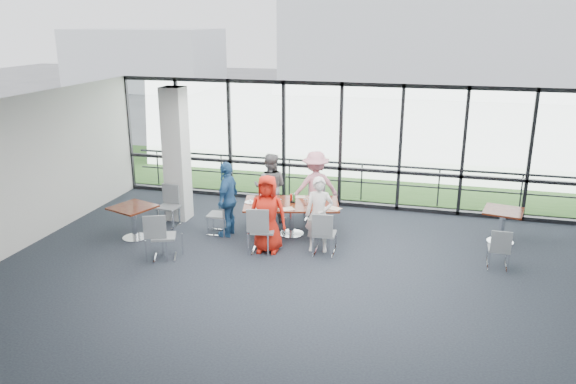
% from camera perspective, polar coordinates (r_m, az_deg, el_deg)
% --- Properties ---
extents(floor, '(12.00, 10.00, 0.02)m').
position_cam_1_polar(floor, '(10.30, 0.31, -9.97)').
color(floor, '#1D212B').
rests_on(floor, ground).
extents(ceiling, '(12.00, 10.00, 0.04)m').
position_cam_1_polar(ceiling, '(9.28, 0.34, 7.94)').
color(ceiling, silver).
rests_on(ceiling, ground).
extents(wall_front, '(12.00, 0.10, 3.20)m').
position_cam_1_polar(wall_front, '(5.46, -13.71, -17.88)').
color(wall_front, silver).
rests_on(wall_front, ground).
extents(curtain_wall_back, '(12.00, 0.10, 3.20)m').
position_cam_1_polar(curtain_wall_back, '(14.39, 5.36, 4.72)').
color(curtain_wall_back, white).
rests_on(curtain_wall_back, ground).
extents(structural_column, '(0.50, 0.50, 3.20)m').
position_cam_1_polar(structural_column, '(13.61, -11.27, 3.74)').
color(structural_column, silver).
rests_on(structural_column, ground).
extents(apron, '(80.00, 70.00, 0.02)m').
position_cam_1_polar(apron, '(19.58, 7.72, 3.13)').
color(apron, slate).
rests_on(apron, ground).
extents(grass_strip, '(80.00, 5.00, 0.01)m').
position_cam_1_polar(grass_strip, '(17.65, 6.87, 1.70)').
color(grass_strip, '#25521A').
rests_on(grass_strip, ground).
extents(hangar_main, '(24.00, 10.00, 6.00)m').
position_cam_1_polar(hangar_main, '(40.93, 17.81, 14.06)').
color(hangar_main, white).
rests_on(hangar_main, ground).
extents(hangar_aux, '(10.00, 6.00, 4.00)m').
position_cam_1_polar(hangar_aux, '(42.17, -14.29, 13.05)').
color(hangar_aux, white).
rests_on(hangar_aux, ground).
extents(guard_rail, '(12.00, 0.06, 0.06)m').
position_cam_1_polar(guard_rail, '(15.24, 5.63, 1.15)').
color(guard_rail, '#2D2D33').
rests_on(guard_rail, ground).
extents(main_table, '(2.31, 1.62, 0.75)m').
position_cam_1_polar(main_table, '(12.56, 0.35, -1.62)').
color(main_table, '#3D0A0A').
rests_on(main_table, ground).
extents(side_table_left, '(1.06, 1.06, 0.75)m').
position_cam_1_polar(side_table_left, '(12.81, -15.46, -1.94)').
color(side_table_left, '#3D0A0A').
rests_on(side_table_left, ground).
extents(side_table_right, '(0.94, 0.94, 0.75)m').
position_cam_1_polar(side_table_right, '(12.98, 21.01, -2.27)').
color(side_table_right, '#3D0A0A').
rests_on(side_table_right, ground).
extents(diner_near_left, '(0.85, 0.60, 1.65)m').
position_cam_1_polar(diner_near_left, '(11.63, -2.11, -2.23)').
color(diner_near_left, red).
rests_on(diner_near_left, ground).
extents(diner_near_right, '(0.63, 0.49, 1.60)m').
position_cam_1_polar(diner_near_right, '(11.66, 3.17, -2.32)').
color(diner_near_right, silver).
rests_on(diner_near_right, ground).
extents(diner_far_left, '(0.85, 0.57, 1.66)m').
position_cam_1_polar(diner_far_left, '(13.43, -1.82, 0.49)').
color(diner_far_left, slate).
rests_on(diner_far_left, ground).
extents(diner_far_right, '(1.26, 1.01, 1.73)m').
position_cam_1_polar(diner_far_right, '(13.33, 2.80, 0.50)').
color(diner_far_right, pink).
rests_on(diner_far_right, ground).
extents(diner_end, '(0.55, 1.00, 1.70)m').
position_cam_1_polar(diner_end, '(12.56, -6.14, -0.70)').
color(diner_end, '#27578D').
rests_on(diner_end, ground).
extents(chair_main_nl, '(0.56, 0.56, 0.98)m').
position_cam_1_polar(chair_main_nl, '(11.68, -2.57, -3.89)').
color(chair_main_nl, slate).
rests_on(chair_main_nl, ground).
extents(chair_main_nr, '(0.46, 0.46, 0.91)m').
position_cam_1_polar(chair_main_nr, '(11.61, 3.74, -4.24)').
color(chair_main_nr, slate).
rests_on(chair_main_nr, ground).
extents(chair_main_fl, '(0.52, 0.52, 0.91)m').
position_cam_1_polar(chair_main_fl, '(13.56, -2.19, -1.02)').
color(chair_main_fl, slate).
rests_on(chair_main_fl, ground).
extents(chair_main_fr, '(0.47, 0.47, 0.89)m').
position_cam_1_polar(chair_main_fr, '(13.61, 2.69, -1.00)').
color(chair_main_fr, slate).
rests_on(chair_main_fr, ground).
extents(chair_main_end, '(0.46, 0.46, 0.90)m').
position_cam_1_polar(chair_main_end, '(12.78, -7.10, -2.30)').
color(chair_main_end, slate).
rests_on(chair_main_end, ground).
extents(chair_spare_la, '(0.61, 0.61, 0.96)m').
position_cam_1_polar(chair_spare_la, '(11.65, -12.51, -4.44)').
color(chair_spare_la, slate).
rests_on(chair_spare_la, ground).
extents(chair_spare_lb, '(0.50, 0.50, 0.94)m').
position_cam_1_polar(chair_spare_lb, '(13.45, -12.07, -1.50)').
color(chair_spare_lb, slate).
rests_on(chair_spare_lb, ground).
extents(chair_spare_r, '(0.41, 0.41, 0.82)m').
position_cam_1_polar(chair_spare_r, '(11.70, 20.63, -5.44)').
color(chair_spare_r, slate).
rests_on(chair_spare_r, ground).
extents(plate_nl, '(0.26, 0.26, 0.01)m').
position_cam_1_polar(plate_nl, '(12.17, -2.67, -1.67)').
color(plate_nl, white).
rests_on(plate_nl, main_table).
extents(plate_nr, '(0.24, 0.24, 0.01)m').
position_cam_1_polar(plate_nr, '(12.17, 3.54, -1.69)').
color(plate_nr, white).
rests_on(plate_nr, main_table).
extents(plate_fl, '(0.27, 0.27, 0.01)m').
position_cam_1_polar(plate_fl, '(12.91, -1.91, -0.55)').
color(plate_fl, white).
rests_on(plate_fl, main_table).
extents(plate_fr, '(0.25, 0.25, 0.01)m').
position_cam_1_polar(plate_fr, '(12.89, 2.65, -0.59)').
color(plate_fr, white).
rests_on(plate_fr, main_table).
extents(plate_end, '(0.27, 0.27, 0.01)m').
position_cam_1_polar(plate_end, '(12.59, -3.82, -1.05)').
color(plate_end, white).
rests_on(plate_end, main_table).
extents(tumbler_a, '(0.08, 0.08, 0.15)m').
position_cam_1_polar(tumbler_a, '(12.32, -0.78, -1.09)').
color(tumbler_a, white).
rests_on(tumbler_a, main_table).
extents(tumbler_b, '(0.07, 0.07, 0.14)m').
position_cam_1_polar(tumbler_b, '(12.35, 1.78, -1.08)').
color(tumbler_b, white).
rests_on(tumbler_b, main_table).
extents(tumbler_c, '(0.07, 0.07, 0.14)m').
position_cam_1_polar(tumbler_c, '(12.76, 0.62, -0.47)').
color(tumbler_c, white).
rests_on(tumbler_c, main_table).
extents(tumbler_d, '(0.07, 0.07, 0.14)m').
position_cam_1_polar(tumbler_d, '(12.42, -2.96, -0.98)').
color(tumbler_d, white).
rests_on(tumbler_d, main_table).
extents(menu_a, '(0.39, 0.37, 0.00)m').
position_cam_1_polar(menu_a, '(12.14, -0.15, -1.74)').
color(menu_a, white).
rests_on(menu_a, main_table).
extents(menu_b, '(0.38, 0.33, 0.00)m').
position_cam_1_polar(menu_b, '(12.23, 4.66, -1.65)').
color(menu_b, white).
rests_on(menu_b, main_table).
extents(menu_c, '(0.34, 0.28, 0.00)m').
position_cam_1_polar(menu_c, '(12.96, 1.11, -0.49)').
color(menu_c, white).
rests_on(menu_c, main_table).
extents(condiment_caddy, '(0.10, 0.07, 0.04)m').
position_cam_1_polar(condiment_caddy, '(12.55, 0.49, -1.01)').
color(condiment_caddy, black).
rests_on(condiment_caddy, main_table).
extents(ketchup_bottle, '(0.06, 0.06, 0.18)m').
position_cam_1_polar(ketchup_bottle, '(12.60, 0.31, -0.60)').
color(ketchup_bottle, '#B51B0D').
rests_on(ketchup_bottle, main_table).
extents(green_bottle, '(0.05, 0.05, 0.20)m').
position_cam_1_polar(green_bottle, '(12.54, 0.60, -0.65)').
color(green_bottle, '#2A7C33').
rests_on(green_bottle, main_table).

